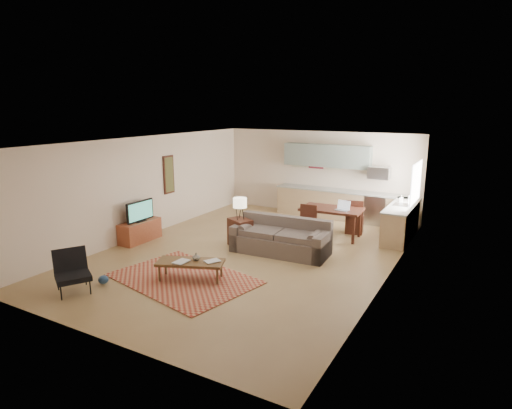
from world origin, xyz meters
The scene contains 25 objects.
room centered at (0.00, 0.00, 1.35)m, with size 9.00×9.00×9.00m.
kitchen_counter_back centered at (0.90, 4.18, 0.46)m, with size 4.26×0.64×0.92m, color tan, non-canonical shape.
kitchen_counter_right centered at (2.93, 3.00, 0.46)m, with size 0.64×2.26×0.92m, color tan, non-canonical shape.
kitchen_range centered at (2.00, 4.18, 0.45)m, with size 0.62×0.62×0.90m, color #A5A8AD.
kitchen_microwave centered at (2.00, 4.20, 1.55)m, with size 0.62×0.40×0.35m, color #A5A8AD.
upper_cabinets centered at (0.30, 4.33, 1.95)m, with size 2.80×0.34×0.70m, color gray.
window_right centered at (3.23, 3.00, 1.55)m, with size 0.02×1.40×1.05m, color white.
wall_art_left centered at (-3.21, 0.90, 1.55)m, with size 0.06×0.42×1.10m, color olive, non-canonical shape.
triptych centered at (-0.10, 4.47, 1.75)m, with size 1.70×0.04×0.50m, color beige, non-canonical shape.
rug centered at (-0.40, -2.04, 0.01)m, with size 2.85×1.97×0.02m, color maroon.
sofa centered at (0.64, 0.37, 0.42)m, with size 2.42×1.05×0.84m, color brown, non-canonical shape.
coffee_table centered at (-0.24, -2.00, 0.21)m, with size 1.36×0.54×0.41m, color #51371D, non-canonical shape.
book_a centered at (-0.47, -2.15, 0.42)m, with size 0.25×0.33×0.03m, color maroon.
book_b centered at (0.07, -1.76, 0.42)m, with size 0.34×0.37×0.02m, color navy.
vase centered at (-0.16, -1.91, 0.49)m, with size 0.17×0.17×0.16m, color black.
armchair centered at (-1.82, -3.57, 0.41)m, with size 0.71×0.71×0.81m, color black, non-canonical shape.
tv_credenza centered at (-3.00, -0.58, 0.27)m, with size 0.45×1.18×0.55m, color brown, non-canonical shape.
tv centered at (-2.96, -0.58, 0.82)m, with size 0.09×0.91×0.55m, color black, non-canonical shape.
console_table centered at (-0.49, 0.35, 0.35)m, with size 0.61×0.40×0.71m, color #371810, non-canonical shape.
table_lamp centered at (-0.49, 0.35, 0.99)m, with size 0.34×0.34×0.57m, color beige, non-canonical shape.
dining_table centered at (1.26, 2.20, 0.40)m, with size 1.60×0.91×0.81m, color #371810, non-canonical shape.
dining_chair_near centered at (0.82, 1.48, 0.48)m, with size 0.46×0.48×0.96m, color #371810, non-canonical shape.
dining_chair_far centered at (1.70, 2.91, 0.49)m, with size 0.47×0.49×0.98m, color #371810, non-canonical shape.
laptop centered at (1.58, 2.09, 0.94)m, with size 0.34×0.26×0.26m, color #A5A8AD, non-canonical shape.
soap_bottle centered at (2.83, 3.35, 1.02)m, with size 0.10×0.10×0.19m, color beige.
Camera 1 is at (4.92, -8.51, 3.49)m, focal length 30.00 mm.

